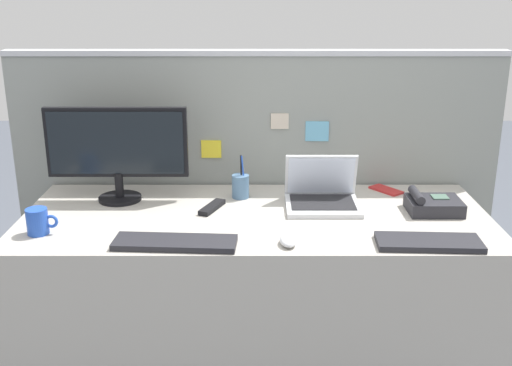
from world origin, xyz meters
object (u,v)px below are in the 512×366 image
keyboard_spare (429,242)px  computer_mouse_right_hand (288,241)px  laptop (322,194)px  coffee_mug (38,221)px  desktop_monitor (117,147)px  keyboard_main (175,243)px  pen_cup (240,186)px  cell_phone_red_case (386,190)px  tv_remote (212,207)px  desk_phone (432,205)px

keyboard_spare → computer_mouse_right_hand: computer_mouse_right_hand is taller
laptop → coffee_mug: size_ratio=2.59×
desktop_monitor → keyboard_spare: desktop_monitor is taller
keyboard_main → pen_cup: 0.56m
computer_mouse_right_hand → cell_phone_red_case: 0.76m
desktop_monitor → coffee_mug: desktop_monitor is taller
desktop_monitor → keyboard_spare: bearing=-22.0°
keyboard_main → cell_phone_red_case: keyboard_main is taller
laptop → tv_remote: 0.47m
tv_remote → cell_phone_red_case: bearing=39.5°
laptop → desk_phone: 0.45m
desk_phone → keyboard_main: size_ratio=0.49×
desktop_monitor → pen_cup: size_ratio=3.13×
computer_mouse_right_hand → cell_phone_red_case: bearing=46.6°
keyboard_spare → desk_phone: bearing=75.8°
desktop_monitor → computer_mouse_right_hand: desktop_monitor is taller
keyboard_spare → tv_remote: 0.88m
pen_cup → cell_phone_red_case: pen_cup is taller
desk_phone → cell_phone_red_case: size_ratio=1.43×
pen_cup → cell_phone_red_case: bearing=7.6°
keyboard_spare → tv_remote: keyboard_spare is taller
desk_phone → tv_remote: (-0.90, 0.03, -0.02)m
laptop → keyboard_spare: laptop is taller
keyboard_main → keyboard_spare: size_ratio=1.18×
desktop_monitor → tv_remote: 0.48m
computer_mouse_right_hand → coffee_mug: (-0.93, 0.10, 0.03)m
desktop_monitor → coffee_mug: (-0.23, -0.38, -0.18)m
desktop_monitor → keyboard_spare: size_ratio=1.60×
keyboard_spare → computer_mouse_right_hand: (-0.51, 0.00, 0.01)m
keyboard_main → pen_cup: size_ratio=2.31×
keyboard_main → computer_mouse_right_hand: computer_mouse_right_hand is taller
laptop → desk_phone: (0.44, -0.09, -0.01)m
keyboard_spare → coffee_mug: 1.44m
keyboard_spare → pen_cup: size_ratio=1.95×
laptop → keyboard_main: bearing=-143.4°
coffee_mug → pen_cup: bearing=28.6°
laptop → keyboard_spare: 0.54m
laptop → cell_phone_red_case: 0.36m
cell_phone_red_case → coffee_mug: 1.49m
pen_cup → tv_remote: size_ratio=1.12×
desktop_monitor → cell_phone_red_case: size_ratio=3.98×
cell_phone_red_case → tv_remote: bearing=159.2°
pen_cup → cell_phone_red_case: 0.66m
desktop_monitor → keyboard_spare: (1.21, -0.49, -0.22)m
desktop_monitor → laptop: desktop_monitor is taller
keyboard_main → tv_remote: 0.38m
desk_phone → keyboard_spare: size_ratio=0.58×
laptop → keyboard_main: size_ratio=0.69×
desktop_monitor → pen_cup: bearing=2.7°
computer_mouse_right_hand → coffee_mug: size_ratio=0.85×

